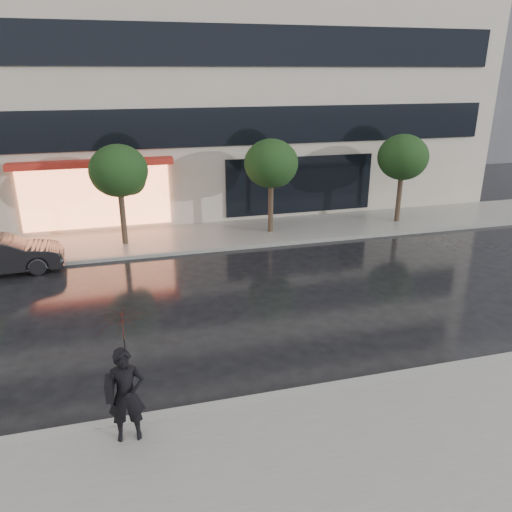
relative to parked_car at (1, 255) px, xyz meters
name	(u,v)px	position (x,y,z in m)	size (l,w,h in m)	color
ground	(271,373)	(7.11, -8.21, -0.66)	(120.00, 120.00, 0.00)	black
sidewalk_near	(326,474)	(7.11, -11.46, -0.60)	(60.00, 4.50, 0.12)	slate
sidewalk_far	(200,236)	(7.11, 2.04, -0.60)	(60.00, 3.50, 0.12)	slate
curb_near	(285,396)	(7.11, -9.21, -0.59)	(60.00, 0.25, 0.14)	gray
curb_far	(207,250)	(7.11, 0.29, -0.59)	(60.00, 0.25, 0.14)	gray
office_building	(168,17)	(7.11, 9.76, 8.34)	(30.00, 12.76, 18.00)	#BDB1A0
bg_building_right	(479,51)	(33.11, 19.79, 7.34)	(12.00, 12.00, 16.00)	#4C4C54
tree_mid_west	(120,173)	(4.17, 1.82, 2.26)	(2.20, 2.20, 3.99)	#33261C
tree_mid_east	(272,165)	(10.17, 1.82, 2.26)	(2.20, 2.20, 3.99)	#33261C
tree_far_east	(404,159)	(16.17, 1.82, 2.26)	(2.20, 2.20, 3.99)	#33261C
parked_car	(1,255)	(0.00, 0.00, 0.00)	(1.39, 4.00, 1.32)	black
pedestrian_with_umbrella	(124,359)	(3.96, -9.71, 1.14)	(1.06, 1.08, 2.59)	black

